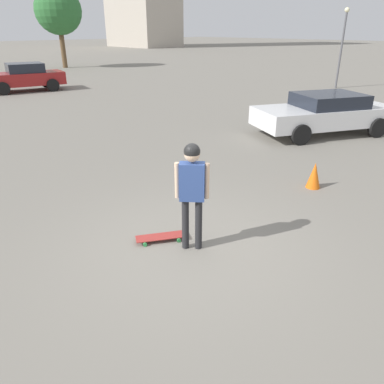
{
  "coord_description": "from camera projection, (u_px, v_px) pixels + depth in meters",
  "views": [
    {
      "loc": [
        3.69,
        3.88,
        3.37
      ],
      "look_at": [
        0.0,
        0.0,
        1.01
      ],
      "focal_mm": 35.0,
      "sensor_mm": 36.0,
      "label": 1
    }
  ],
  "objects": [
    {
      "name": "car_parked_far",
      "position": [
        25.0,
        77.0,
        21.33
      ],
      "size": [
        4.5,
        2.67,
        1.54
      ],
      "rotation": [
        0.0,
        0.0,
        -0.21
      ],
      "color": "maroon",
      "rests_on": "ground_plane"
    },
    {
      "name": "person",
      "position": [
        192.0,
        184.0,
        5.79
      ],
      "size": [
        0.41,
        0.42,
        1.8
      ],
      "rotation": [
        0.0,
        0.0,
        2.32
      ],
      "color": "#262628",
      "rests_on": "ground_plane"
    },
    {
      "name": "lamp_post",
      "position": [
        343.0,
        41.0,
        21.63
      ],
      "size": [
        0.28,
        0.28,
        4.42
      ],
      "color": "#59595E",
      "rests_on": "ground_plane"
    },
    {
      "name": "traffic_cone",
      "position": [
        314.0,
        175.0,
        8.49
      ],
      "size": [
        0.32,
        0.32,
        0.6
      ],
      "color": "orange",
      "rests_on": "ground_plane"
    },
    {
      "name": "skateboard",
      "position": [
        161.0,
        237.0,
        6.44
      ],
      "size": [
        0.86,
        0.64,
        0.08
      ],
      "rotation": [
        0.0,
        0.0,
        -0.52
      ],
      "color": "#A5332D",
      "rests_on": "ground_plane"
    },
    {
      "name": "car_parked_near",
      "position": [
        325.0,
        113.0,
        12.67
      ],
      "size": [
        5.06,
        3.76,
        1.36
      ],
      "rotation": [
        0.0,
        0.0,
        -0.46
      ],
      "color": "silver",
      "rests_on": "ground_plane"
    },
    {
      "name": "tree_distant",
      "position": [
        58.0,
        11.0,
        32.35
      ],
      "size": [
        4.0,
        4.0,
        6.73
      ],
      "color": "brown",
      "rests_on": "ground_plane"
    },
    {
      "name": "ground_plane",
      "position": [
        192.0,
        247.0,
        6.26
      ],
      "size": [
        220.0,
        220.0,
        0.0
      ],
      "primitive_type": "plane",
      "color": "gray"
    }
  ]
}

